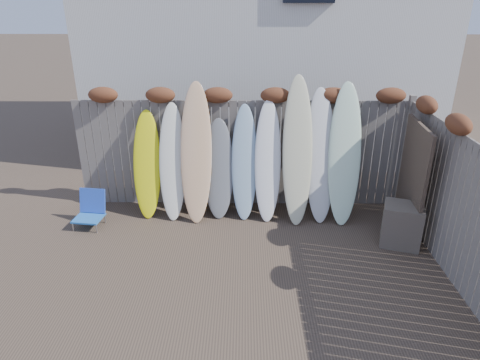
{
  "coord_description": "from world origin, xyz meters",
  "views": [
    {
      "loc": [
        0.07,
        -5.02,
        3.72
      ],
      "look_at": [
        0.0,
        1.2,
        1.0
      ],
      "focal_mm": 32.0,
      "sensor_mm": 36.0,
      "label": 1
    }
  ],
  "objects_px": {
    "lattice_panel": "(412,181)",
    "beach_chair": "(91,209)",
    "surfboard_0": "(147,165)",
    "wooden_crate": "(402,225)"
  },
  "relations": [
    {
      "from": "lattice_panel",
      "to": "beach_chair",
      "type": "bearing_deg",
      "value": -177.85
    },
    {
      "from": "surfboard_0",
      "to": "lattice_panel",
      "type": "bearing_deg",
      "value": -9.25
    },
    {
      "from": "wooden_crate",
      "to": "surfboard_0",
      "type": "distance_m",
      "value": 4.41
    },
    {
      "from": "lattice_panel",
      "to": "surfboard_0",
      "type": "bearing_deg",
      "value": 175.54
    },
    {
      "from": "beach_chair",
      "to": "lattice_panel",
      "type": "height_order",
      "value": "lattice_panel"
    },
    {
      "from": "wooden_crate",
      "to": "lattice_panel",
      "type": "height_order",
      "value": "lattice_panel"
    },
    {
      "from": "beach_chair",
      "to": "surfboard_0",
      "type": "height_order",
      "value": "surfboard_0"
    },
    {
      "from": "lattice_panel",
      "to": "surfboard_0",
      "type": "height_order",
      "value": "lattice_panel"
    },
    {
      "from": "beach_chair",
      "to": "wooden_crate",
      "type": "distance_m",
      "value": 5.21
    },
    {
      "from": "beach_chair",
      "to": "wooden_crate",
      "type": "relative_size",
      "value": 0.89
    }
  ]
}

